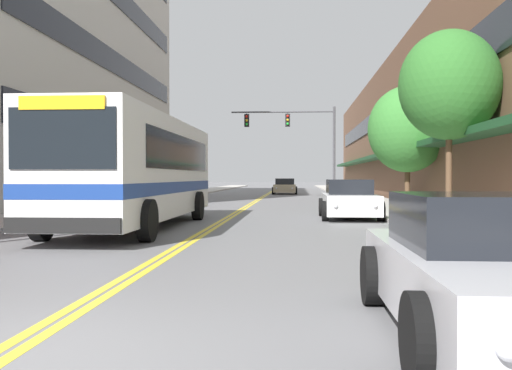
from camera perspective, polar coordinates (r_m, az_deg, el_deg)
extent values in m
plane|color=slate|center=(41.60, 0.60, -1.26)|extent=(240.00, 240.00, 0.00)
cube|color=#B2ADA5|center=(42.59, -8.80, -1.14)|extent=(2.94, 106.00, 0.12)
cube|color=#B2ADA5|center=(41.77, 10.19, -1.18)|extent=(2.94, 106.00, 0.12)
cube|color=yellow|center=(41.61, 0.46, -1.26)|extent=(0.14, 106.00, 0.01)
cube|color=yellow|center=(41.60, 0.74, -1.26)|extent=(0.14, 106.00, 0.01)
cube|color=black|center=(36.58, -13.77, 5.14)|extent=(0.08, 27.59, 1.40)
cube|color=black|center=(37.15, -13.79, 11.74)|extent=(0.08, 27.59, 1.40)
cube|color=brown|center=(42.86, 17.87, 5.22)|extent=(8.00, 68.00, 9.65)
cube|color=#1E4C28|center=(41.90, 11.80, 2.70)|extent=(1.10, 61.20, 0.24)
cube|color=black|center=(42.19, 12.50, 6.89)|extent=(0.08, 61.20, 1.40)
cube|color=silver|center=(17.43, -11.69, 1.69)|extent=(2.48, 11.08, 2.87)
cube|color=navy|center=(17.43, -11.68, -0.20)|extent=(2.50, 11.10, 0.32)
cube|color=black|center=(17.98, -11.21, 3.12)|extent=(2.51, 8.64, 1.03)
cube|color=black|center=(12.20, -18.82, 4.46)|extent=(2.23, 0.04, 1.26)
cube|color=yellow|center=(12.26, -18.85, 7.81)|extent=(1.78, 0.06, 0.28)
cube|color=black|center=(12.19, -18.81, -3.86)|extent=(2.43, 0.08, 0.32)
cylinder|color=black|center=(14.36, -20.67, -3.29)|extent=(0.30, 1.00, 1.00)
cylinder|color=black|center=(13.50, -10.82, -3.51)|extent=(0.30, 1.00, 1.00)
cylinder|color=black|center=(20.74, -12.77, -2.00)|extent=(0.30, 1.00, 1.00)
cylinder|color=black|center=(20.15, -5.84, -2.07)|extent=(0.30, 1.00, 1.00)
cube|color=#19234C|center=(34.33, -7.35, -0.82)|extent=(1.89, 4.42, 0.70)
cube|color=black|center=(34.49, -7.29, 0.22)|extent=(1.63, 1.94, 0.54)
cylinder|color=black|center=(33.20, -9.45, -1.21)|extent=(0.22, 0.68, 0.68)
cylinder|color=black|center=(32.81, -6.16, -1.23)|extent=(0.22, 0.68, 0.68)
cylinder|color=black|center=(35.87, -8.43, -1.06)|extent=(0.22, 0.68, 0.68)
cylinder|color=black|center=(35.50, -5.38, -1.07)|extent=(0.22, 0.68, 0.68)
sphere|color=silver|center=(32.29, -9.28, -0.86)|extent=(0.16, 0.16, 0.16)
sphere|color=silver|center=(32.01, -6.98, -0.87)|extent=(0.16, 0.16, 0.16)
cube|color=red|center=(36.63, -7.71, -0.66)|extent=(0.18, 0.04, 0.10)
cube|color=red|center=(36.38, -5.61, -0.67)|extent=(0.18, 0.04, 0.10)
cube|color=#B7B7BC|center=(5.88, 22.88, -9.08)|extent=(1.90, 4.31, 0.64)
cube|color=black|center=(5.98, 22.37, -3.31)|extent=(1.64, 1.89, 0.52)
cylinder|color=black|center=(4.41, 16.25, -14.61)|extent=(0.22, 0.69, 0.69)
cylinder|color=black|center=(6.98, 11.56, -8.85)|extent=(0.22, 0.69, 0.69)
sphere|color=silver|center=(3.66, 24.02, -14.68)|extent=(0.16, 0.16, 0.16)
cube|color=red|center=(7.80, 12.88, -6.36)|extent=(0.18, 0.04, 0.10)
cube|color=red|center=(8.13, 22.53, -6.12)|extent=(0.18, 0.04, 0.10)
cube|color=white|center=(20.95, 9.32, -1.87)|extent=(1.83, 4.21, 0.69)
cube|color=black|center=(21.10, 9.28, -0.18)|extent=(1.58, 1.85, 0.54)
cylinder|color=black|center=(19.59, 6.94, -2.60)|extent=(0.22, 0.69, 0.69)
cylinder|color=black|center=(19.78, 12.38, -2.58)|extent=(0.22, 0.69, 0.69)
cylinder|color=black|center=(22.20, 6.60, -2.20)|extent=(0.22, 0.69, 0.69)
cylinder|color=black|center=(22.36, 11.41, -2.19)|extent=(0.22, 0.69, 0.69)
sphere|color=silver|center=(18.78, 7.97, -2.07)|extent=(0.16, 0.16, 0.16)
sphere|color=silver|center=(18.91, 11.85, -2.06)|extent=(0.16, 0.16, 0.16)
cube|color=red|center=(23.01, 7.20, -1.54)|extent=(0.18, 0.04, 0.10)
cube|color=red|center=(23.12, 10.47, -1.53)|extent=(0.18, 0.04, 0.10)
cube|color=#BCAD89|center=(50.39, 2.91, -0.32)|extent=(1.90, 4.77, 0.67)
cube|color=black|center=(50.57, 2.92, 0.36)|extent=(1.64, 2.10, 0.52)
cylinder|color=black|center=(48.94, 1.74, -0.57)|extent=(0.22, 0.64, 0.64)
cylinder|color=black|center=(48.90, 4.02, -0.58)|extent=(0.22, 0.64, 0.64)
cylinder|color=black|center=(51.90, 1.87, -0.49)|extent=(0.22, 0.64, 0.64)
cylinder|color=black|center=(51.86, 4.02, -0.50)|extent=(0.22, 0.64, 0.64)
sphere|color=silver|center=(48.00, 2.06, -0.33)|extent=(0.16, 0.16, 0.16)
sphere|color=silver|center=(47.97, 3.65, -0.34)|extent=(0.16, 0.16, 0.16)
cube|color=red|center=(52.80, 2.22, -0.23)|extent=(0.18, 0.04, 0.10)
cube|color=red|center=(52.78, 3.71, -0.23)|extent=(0.18, 0.04, 0.10)
cylinder|color=#47474C|center=(41.17, 7.82, 3.26)|extent=(0.18, 0.18, 6.54)
cylinder|color=#47474C|center=(41.32, 2.67, 7.32)|extent=(7.38, 0.11, 0.11)
cube|color=black|center=(41.25, 3.18, 6.49)|extent=(0.34, 0.26, 0.92)
sphere|color=red|center=(41.12, 3.18, 6.89)|extent=(0.18, 0.18, 0.18)
sphere|color=yellow|center=(41.09, 3.18, 6.51)|extent=(0.18, 0.18, 0.18)
sphere|color=green|center=(41.07, 3.18, 6.13)|extent=(0.18, 0.18, 0.18)
cylinder|color=black|center=(41.31, 3.19, 7.22)|extent=(0.02, 0.02, 0.14)
cube|color=black|center=(41.40, -0.93, 6.47)|extent=(0.34, 0.26, 0.92)
sphere|color=red|center=(41.27, -0.95, 6.87)|extent=(0.18, 0.18, 0.18)
sphere|color=yellow|center=(41.24, -0.95, 6.49)|extent=(0.18, 0.18, 0.18)
sphere|color=green|center=(41.22, -0.95, 6.11)|extent=(0.18, 0.18, 0.18)
cylinder|color=black|center=(41.46, -0.93, 7.20)|extent=(0.02, 0.02, 0.14)
cylinder|color=brown|center=(18.85, 18.72, 1.01)|extent=(0.20, 0.20, 2.94)
ellipsoid|color=#2D6B28|center=(19.07, 18.76, 9.45)|extent=(3.12, 3.12, 3.43)
cylinder|color=brown|center=(26.73, 14.89, 0.00)|extent=(0.24, 0.24, 2.04)
ellipsoid|color=#387F33|center=(26.81, 14.91, 5.42)|extent=(3.56, 3.56, 3.92)
cylinder|color=#B7B7BC|center=(13.53, 18.84, -3.69)|extent=(0.25, 0.25, 0.68)
sphere|color=#B7B7BC|center=(13.51, 18.85, -1.98)|extent=(0.23, 0.23, 0.23)
cylinder|color=#B7B7BC|center=(13.49, 18.15, -3.38)|extent=(0.08, 0.11, 0.11)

